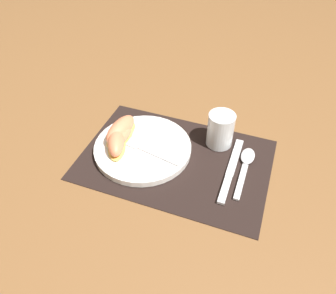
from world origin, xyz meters
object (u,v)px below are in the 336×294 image
(knife, at_px, (231,171))
(citrus_wedge_0, at_px, (121,130))
(fork, at_px, (141,147))
(citrus_wedge_2, at_px, (116,143))
(plate, at_px, (143,148))
(juice_glass, at_px, (220,131))
(spoon, at_px, (246,162))
(citrus_wedge_1, at_px, (120,136))

(knife, distance_m, citrus_wedge_0, 0.29)
(knife, relative_size, fork, 1.13)
(citrus_wedge_2, bearing_deg, plate, 27.75)
(juice_glass, height_order, citrus_wedge_0, juice_glass)
(fork, bearing_deg, citrus_wedge_0, 159.62)
(juice_glass, height_order, citrus_wedge_2, juice_glass)
(citrus_wedge_0, bearing_deg, citrus_wedge_2, -77.43)
(spoon, relative_size, citrus_wedge_0, 1.42)
(juice_glass, height_order, knife, juice_glass)
(plate, xyz_separation_m, citrus_wedge_1, (-0.06, -0.00, 0.02))
(citrus_wedge_0, height_order, citrus_wedge_2, citrus_wedge_0)
(plate, distance_m, knife, 0.23)
(citrus_wedge_1, relative_size, citrus_wedge_2, 0.94)
(citrus_wedge_1, bearing_deg, knife, 1.45)
(fork, bearing_deg, plate, 82.50)
(fork, distance_m, citrus_wedge_2, 0.06)
(knife, bearing_deg, plate, -178.38)
(knife, distance_m, spoon, 0.05)
(plate, bearing_deg, spoon, 9.97)
(juice_glass, height_order, fork, juice_glass)
(plate, height_order, citrus_wedge_2, citrus_wedge_2)
(citrus_wedge_1, xyz_separation_m, citrus_wedge_2, (0.00, -0.03, 0.00))
(knife, xyz_separation_m, fork, (-0.23, -0.02, 0.02))
(knife, height_order, citrus_wedge_0, citrus_wedge_0)
(plate, xyz_separation_m, spoon, (0.26, 0.04, -0.00))
(citrus_wedge_0, xyz_separation_m, citrus_wedge_1, (0.01, -0.02, -0.00))
(plate, distance_m, spoon, 0.26)
(plate, bearing_deg, citrus_wedge_2, -152.25)
(citrus_wedge_0, bearing_deg, plate, -13.18)
(plate, bearing_deg, fork, -97.50)
(spoon, distance_m, citrus_wedge_0, 0.32)
(knife, xyz_separation_m, spoon, (0.03, 0.04, 0.00))
(plate, height_order, fork, fork)
(plate, relative_size, juice_glass, 2.70)
(knife, height_order, citrus_wedge_2, citrus_wedge_2)
(spoon, relative_size, citrus_wedge_2, 1.57)
(juice_glass, bearing_deg, knife, -60.04)
(fork, xyz_separation_m, citrus_wedge_0, (-0.07, 0.02, 0.02))
(juice_glass, height_order, citrus_wedge_1, juice_glass)
(plate, xyz_separation_m, fork, (-0.00, -0.01, 0.01))
(juice_glass, bearing_deg, spoon, -32.03)
(fork, distance_m, citrus_wedge_0, 0.07)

